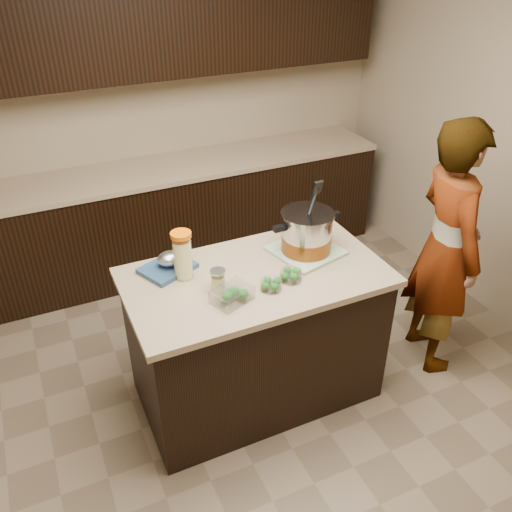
{
  "coord_description": "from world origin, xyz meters",
  "views": [
    {
      "loc": [
        -1.05,
        -2.27,
        2.58
      ],
      "look_at": [
        0.0,
        0.0,
        1.02
      ],
      "focal_mm": 38.0,
      "sensor_mm": 36.0,
      "label": 1
    }
  ],
  "objects": [
    {
      "name": "ground_plane",
      "position": [
        0.0,
        0.0,
        0.0
      ],
      "size": [
        4.0,
        4.0,
        0.0
      ],
      "primitive_type": "plane",
      "color": "brown",
      "rests_on": "ground"
    },
    {
      "name": "room_shell",
      "position": [
        0.0,
        0.0,
        1.71
      ],
      "size": [
        4.04,
        4.04,
        2.72
      ],
      "color": "tan",
      "rests_on": "ground"
    },
    {
      "name": "back_cabinets",
      "position": [
        0.0,
        1.74,
        0.94
      ],
      "size": [
        3.6,
        0.63,
        2.33
      ],
      "color": "black",
      "rests_on": "ground"
    },
    {
      "name": "island",
      "position": [
        0.0,
        0.0,
        0.45
      ],
      "size": [
        1.46,
        0.81,
        0.9
      ],
      "color": "black",
      "rests_on": "ground"
    },
    {
      "name": "dish_towel",
      "position": [
        0.37,
        0.09,
        0.91
      ],
      "size": [
        0.43,
        0.43,
        0.02
      ],
      "primitive_type": "cube",
      "rotation": [
        0.0,
        0.0,
        0.24
      ],
      "color": "#608459",
      "rests_on": "island"
    },
    {
      "name": "stock_pot",
      "position": [
        0.37,
        0.09,
        1.02
      ],
      "size": [
        0.44,
        0.32,
        0.44
      ],
      "rotation": [
        0.0,
        0.0,
        0.02
      ],
      "color": "#B7B7BC",
      "rests_on": "dish_towel"
    },
    {
      "name": "lemonade_pitcher",
      "position": [
        -0.37,
        0.15,
        1.03
      ],
      "size": [
        0.13,
        0.13,
        0.27
      ],
      "rotation": [
        0.0,
        0.0,
        -0.16
      ],
      "color": "#E8DB8E",
      "rests_on": "island"
    },
    {
      "name": "mason_jar",
      "position": [
        -0.24,
        -0.05,
        0.96
      ],
      "size": [
        0.09,
        0.09,
        0.13
      ],
      "rotation": [
        0.0,
        0.0,
        0.06
      ],
      "color": "#E8DB8E",
      "rests_on": "island"
    },
    {
      "name": "broccoli_tub_left",
      "position": [
        0.01,
        -0.16,
        0.93
      ],
      "size": [
        0.14,
        0.14,
        0.05
      ],
      "rotation": [
        0.0,
        0.0,
        -0.2
      ],
      "color": "silver",
      "rests_on": "island"
    },
    {
      "name": "broccoli_tub_right",
      "position": [
        0.15,
        -0.13,
        0.93
      ],
      "size": [
        0.15,
        0.15,
        0.06
      ],
      "rotation": [
        0.0,
        0.0,
        -0.31
      ],
      "color": "silver",
      "rests_on": "island"
    },
    {
      "name": "broccoli_tub_rect",
      "position": [
        -0.21,
        -0.17,
        0.93
      ],
      "size": [
        0.24,
        0.21,
        0.07
      ],
      "rotation": [
        0.0,
        0.0,
        0.37
      ],
      "color": "silver",
      "rests_on": "island"
    },
    {
      "name": "blue_tray",
      "position": [
        -0.43,
        0.25,
        0.94
      ],
      "size": [
        0.34,
        0.32,
        0.11
      ],
      "rotation": [
        0.0,
        0.0,
        0.42
      ],
      "color": "navy",
      "rests_on": "island"
    },
    {
      "name": "person",
      "position": [
        1.22,
        -0.16,
        0.84
      ],
      "size": [
        0.53,
        0.69,
        1.68
      ],
      "primitive_type": "imported",
      "rotation": [
        0.0,
        0.0,
        1.34
      ],
      "color": "gray",
      "rests_on": "ground"
    }
  ]
}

